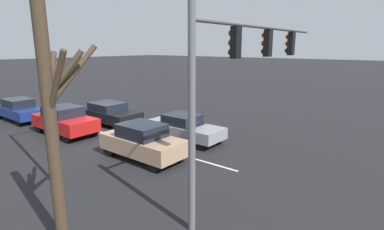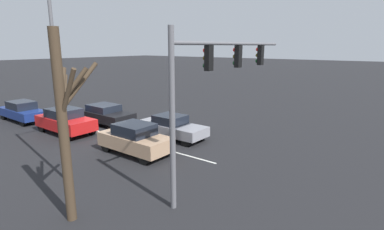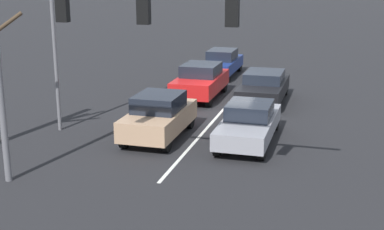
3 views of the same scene
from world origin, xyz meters
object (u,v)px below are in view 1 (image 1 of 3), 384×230
object	(u,v)px
car_black_leftlane_second	(109,113)
traffic_signal_gantry	(244,63)
car_tan_midlane_front	(143,141)
bare_tree_near	(53,120)
car_red_midlane_second	(64,120)
car_navy_midlane_third	(19,109)
street_lamp_right_shoulder	(51,39)
car_gray_leftlane_front	(183,127)

from	to	relation	value
car_black_leftlane_second	traffic_signal_gantry	world-z (taller)	traffic_signal_gantry
car_tan_midlane_front	bare_tree_near	size ratio (longest dim) A/B	0.66
car_red_midlane_second	car_navy_midlane_third	bearing A→B (deg)	-87.96
car_tan_midlane_front	car_navy_midlane_third	world-z (taller)	car_tan_midlane_front
car_black_leftlane_second	car_tan_midlane_front	bearing A→B (deg)	65.67
bare_tree_near	street_lamp_right_shoulder	bearing A→B (deg)	-119.49
car_red_midlane_second	bare_tree_near	xyz separation A→B (m)	(5.34, 9.58, 2.51)
street_lamp_right_shoulder	bare_tree_near	size ratio (longest dim) A/B	1.51
car_tan_midlane_front	street_lamp_right_shoulder	bearing A→B (deg)	2.22
car_red_midlane_second	car_navy_midlane_third	size ratio (longest dim) A/B	0.99
street_lamp_right_shoulder	bare_tree_near	world-z (taller)	street_lamp_right_shoulder
car_gray_leftlane_front	car_tan_midlane_front	bearing A→B (deg)	6.25
car_navy_midlane_third	car_red_midlane_second	bearing A→B (deg)	92.04
street_lamp_right_shoulder	traffic_signal_gantry	bearing A→B (deg)	126.13
car_tan_midlane_front	car_navy_midlane_third	size ratio (longest dim) A/B	0.92
traffic_signal_gantry	car_tan_midlane_front	bearing A→B (deg)	-92.02
car_black_leftlane_second	bare_tree_near	xyz separation A→B (m)	(8.43, 9.51, 2.61)
car_tan_midlane_front	car_red_midlane_second	distance (m)	6.60
car_navy_midlane_third	bare_tree_near	xyz separation A→B (m)	(5.14, 15.32, 2.58)
car_black_leftlane_second	bare_tree_near	world-z (taller)	bare_tree_near
car_navy_midlane_third	traffic_signal_gantry	distance (m)	17.95
car_navy_midlane_third	traffic_signal_gantry	xyz separation A→B (m)	(-0.16, 17.55, 3.80)
car_gray_leftlane_front	car_navy_midlane_third	size ratio (longest dim) A/B	1.04
car_tan_midlane_front	street_lamp_right_shoulder	distance (m)	5.93
car_gray_leftlane_front	car_red_midlane_second	distance (m)	7.13
car_black_leftlane_second	traffic_signal_gantry	distance (m)	12.74
car_gray_leftlane_front	bare_tree_near	world-z (taller)	bare_tree_near
traffic_signal_gantry	bare_tree_near	size ratio (longest dim) A/B	1.37
car_gray_leftlane_front	car_navy_midlane_third	distance (m)	12.52
car_tan_midlane_front	car_red_midlane_second	size ratio (longest dim) A/B	0.93
car_gray_leftlane_front	car_black_leftlane_second	bearing A→B (deg)	-86.61
traffic_signal_gantry	car_navy_midlane_third	bearing A→B (deg)	-89.47
traffic_signal_gantry	street_lamp_right_shoulder	bearing A→B (deg)	-53.87
car_tan_midlane_front	car_black_leftlane_second	world-z (taller)	car_tan_midlane_front
car_black_leftlane_second	street_lamp_right_shoulder	world-z (taller)	street_lamp_right_shoulder
car_red_midlane_second	car_gray_leftlane_front	bearing A→B (deg)	119.02
traffic_signal_gantry	bare_tree_near	world-z (taller)	traffic_signal_gantry
car_navy_midlane_third	car_black_leftlane_second	bearing A→B (deg)	119.57
traffic_signal_gantry	street_lamp_right_shoulder	xyz separation A→B (m)	(3.69, -5.06, 0.73)
bare_tree_near	traffic_signal_gantry	bearing A→B (deg)	157.21
car_red_midlane_second	street_lamp_right_shoulder	distance (m)	8.91
car_gray_leftlane_front	car_red_midlane_second	world-z (taller)	car_red_midlane_second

